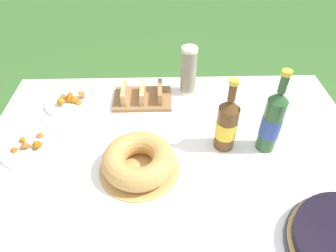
% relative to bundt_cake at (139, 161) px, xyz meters
% --- Properties ---
extents(garden_table, '(1.47, 1.21, 0.66)m').
position_rel_bundt_cake_xyz_m(garden_table, '(0.13, -0.02, -0.10)').
color(garden_table, brown).
rests_on(garden_table, ground_plane).
extents(tablecloth, '(1.48, 1.22, 0.10)m').
position_rel_bundt_cake_xyz_m(tablecloth, '(0.13, -0.02, -0.06)').
color(tablecloth, white).
rests_on(tablecloth, garden_table).
extents(bundt_cake, '(0.29, 0.29, 0.09)m').
position_rel_bundt_cake_xyz_m(bundt_cake, '(0.00, 0.00, 0.00)').
color(bundt_cake, tan).
rests_on(bundt_cake, tablecloth).
extents(cup_stack, '(0.07, 0.07, 0.23)m').
position_rel_bundt_cake_xyz_m(cup_stack, '(0.21, 0.47, 0.07)').
color(cup_stack, beige).
rests_on(cup_stack, tablecloth).
extents(cider_bottle_green, '(0.07, 0.07, 0.34)m').
position_rel_bundt_cake_xyz_m(cider_bottle_green, '(0.47, 0.10, 0.09)').
color(cider_bottle_green, '#2D562D').
rests_on(cider_bottle_green, tablecloth).
extents(cider_bottle_amber, '(0.08, 0.08, 0.30)m').
position_rel_bundt_cake_xyz_m(cider_bottle_amber, '(0.32, 0.11, 0.07)').
color(cider_bottle_amber, brown).
rests_on(cider_bottle_amber, tablecloth).
extents(snack_plate_near, '(0.23, 0.23, 0.05)m').
position_rel_bundt_cake_xyz_m(snack_plate_near, '(-0.42, 0.12, -0.03)').
color(snack_plate_near, white).
rests_on(snack_plate_near, tablecloth).
extents(snack_plate_left, '(0.23, 0.23, 0.06)m').
position_rel_bundt_cake_xyz_m(snack_plate_left, '(-0.33, 0.39, -0.03)').
color(snack_plate_left, white).
rests_on(snack_plate_left, tablecloth).
extents(bread_board, '(0.26, 0.18, 0.07)m').
position_rel_bundt_cake_xyz_m(bread_board, '(-0.00, 0.41, -0.02)').
color(bread_board, olive).
rests_on(bread_board, tablecloth).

